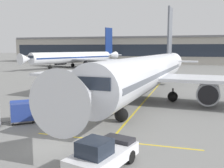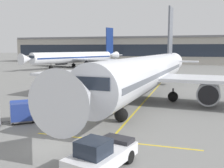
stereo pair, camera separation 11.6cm
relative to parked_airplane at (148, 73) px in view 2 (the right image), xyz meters
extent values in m
plane|color=slate|center=(-3.52, -16.99, -3.51)|extent=(600.00, 600.00, 0.00)
cylinder|color=silver|center=(-0.06, -0.71, 0.09)|extent=(6.35, 30.62, 3.92)
cube|color=slate|center=(-0.06, -0.71, 0.09)|extent=(6.30, 29.41, 0.47)
cone|color=silver|center=(-1.44, -17.82, 0.09)|extent=(4.03, 4.21, 3.73)
cone|color=silver|center=(1.42, 17.56, 0.39)|extent=(3.83, 6.52, 3.33)
cube|color=silver|center=(-7.97, 0.69, -0.49)|extent=(14.88, 7.22, 0.36)
cylinder|color=#93969E|center=(-7.04, 0.00, -1.89)|extent=(2.74, 4.13, 2.43)
cylinder|color=black|center=(-7.20, -2.02, -1.89)|extent=(2.07, 0.29, 2.07)
cube|color=silver|center=(7.98, -0.60, -0.49)|extent=(14.88, 7.22, 0.36)
cylinder|color=#93969E|center=(6.95, -1.13, -1.89)|extent=(2.74, 4.13, 2.43)
cylinder|color=black|center=(6.78, -3.15, -1.89)|extent=(2.07, 0.29, 2.07)
cube|color=slate|center=(1.29, 16.00, 5.44)|extent=(0.57, 3.66, 9.12)
cube|color=silver|center=(1.27, 15.69, 0.68)|extent=(9.98, 3.21, 0.20)
cube|color=#1E2633|center=(-1.22, -15.08, 0.68)|extent=(2.88, 1.98, 0.86)
cylinder|color=#47474C|center=(-0.79, -9.81, -2.37)|extent=(0.22, 0.22, 1.02)
sphere|color=black|center=(-0.79, -9.81, -2.88)|extent=(1.25, 1.25, 1.25)
cylinder|color=#47474C|center=(-2.87, 1.04, -2.37)|extent=(0.22, 0.22, 1.02)
sphere|color=black|center=(-2.87, 1.04, -2.88)|extent=(1.25, 1.25, 1.25)
cylinder|color=#47474C|center=(3.00, 0.56, -2.37)|extent=(0.22, 0.22, 1.02)
sphere|color=black|center=(3.00, 0.56, -2.88)|extent=(1.25, 1.25, 1.25)
cube|color=gold|center=(-4.41, -7.77, -3.01)|extent=(3.66, 3.36, 0.44)
cube|color=black|center=(-5.37, -8.07, -2.44)|extent=(0.82, 0.81, 0.70)
cylinder|color=#333338|center=(-4.84, -7.65, -2.39)|extent=(0.08, 0.08, 0.80)
cube|color=gold|center=(-3.41, -6.99, -1.95)|extent=(4.47, 3.78, 1.82)
cube|color=black|center=(-3.41, -6.99, -1.86)|extent=(4.28, 3.58, 1.67)
cube|color=#333338|center=(-3.14, -7.34, -1.83)|extent=(3.90, 3.07, 1.86)
cube|color=#333338|center=(-3.68, -6.64, -1.83)|extent=(3.90, 3.07, 1.86)
cylinder|color=black|center=(-3.02, -7.62, -3.23)|extent=(0.56, 0.50, 0.56)
cylinder|color=black|center=(-3.93, -6.46, -3.23)|extent=(0.56, 0.50, 0.56)
cylinder|color=black|center=(-4.90, -9.09, -3.23)|extent=(0.56, 0.50, 0.56)
cylinder|color=black|center=(-5.80, -7.93, -3.23)|extent=(0.56, 0.50, 0.56)
cube|color=#515156|center=(-6.88, -10.64, -3.30)|extent=(2.56, 2.50, 0.12)
cylinder|color=#4C4C51|center=(-7.92, -11.50, -3.31)|extent=(0.59, 0.50, 0.07)
cube|color=silver|center=(-6.88, -10.64, -2.49)|extent=(2.42, 2.36, 1.50)
cube|color=silver|center=(-7.14, -10.32, -1.96)|extent=(1.95, 1.81, 0.74)
cube|color=silver|center=(-7.62, -11.25, -2.49)|extent=(0.93, 1.13, 1.38)
sphere|color=black|center=(-7.93, -10.62, -3.36)|extent=(0.30, 0.30, 0.30)
sphere|color=black|center=(-7.06, -11.68, -3.36)|extent=(0.30, 0.30, 0.30)
sphere|color=black|center=(-6.69, -9.61, -3.36)|extent=(0.30, 0.30, 0.30)
sphere|color=black|center=(-5.83, -10.66, -3.36)|extent=(0.30, 0.30, 0.30)
cube|color=#515156|center=(-9.05, -12.51, -3.30)|extent=(2.56, 2.50, 0.12)
cylinder|color=#4C4C51|center=(-10.09, -13.37, -3.31)|extent=(0.59, 0.50, 0.07)
cube|color=navy|center=(-9.05, -12.51, -2.49)|extent=(2.42, 2.36, 1.50)
cube|color=navy|center=(-9.31, -12.19, -1.96)|extent=(1.95, 1.81, 0.74)
cube|color=silver|center=(-9.80, -13.12, -2.49)|extent=(0.93, 1.13, 1.38)
sphere|color=black|center=(-10.10, -12.49, -3.36)|extent=(0.30, 0.30, 0.30)
sphere|color=black|center=(-9.24, -13.55, -3.36)|extent=(0.30, 0.30, 0.30)
sphere|color=black|center=(-8.86, -11.48, -3.36)|extent=(0.30, 0.30, 0.30)
sphere|color=black|center=(-8.00, -12.53, -3.36)|extent=(0.30, 0.30, 0.30)
cube|color=silver|center=(0.55, -18.95, -2.83)|extent=(3.20, 4.80, 0.70)
cube|color=#1E2633|center=(0.34, -19.69, -2.08)|extent=(1.83, 1.88, 0.80)
cube|color=#28282D|center=(0.99, -17.36, -2.36)|extent=(1.98, 1.41, 0.24)
cylinder|color=black|center=(1.80, -17.88, -3.13)|extent=(0.47, 0.81, 0.76)
cylinder|color=black|center=(0.02, -17.39, -3.13)|extent=(0.47, 0.81, 0.76)
cylinder|color=black|center=(-0.70, -20.01, -3.13)|extent=(0.47, 0.81, 0.76)
cylinder|color=#333847|center=(-6.42, -10.46, -3.08)|extent=(0.15, 0.15, 0.86)
cylinder|color=#333847|center=(-6.60, -10.42, -3.08)|extent=(0.15, 0.15, 0.86)
cube|color=yellow|center=(-6.51, -10.44, -2.36)|extent=(0.42, 0.31, 0.58)
cube|color=white|center=(-6.54, -10.56, -2.36)|extent=(0.34, 0.08, 0.08)
sphere|color=tan|center=(-6.51, -10.44, -1.95)|extent=(0.21, 0.21, 0.21)
sphere|color=yellow|center=(-6.51, -10.44, -1.88)|extent=(0.23, 0.23, 0.23)
cylinder|color=yellow|center=(-6.28, -10.49, -2.40)|extent=(0.09, 0.09, 0.56)
cylinder|color=yellow|center=(-6.75, -10.39, -2.40)|extent=(0.09, 0.09, 0.56)
cylinder|color=black|center=(-4.43, -11.63, -3.08)|extent=(0.15, 0.15, 0.86)
cylinder|color=black|center=(-4.28, -11.54, -3.08)|extent=(0.15, 0.15, 0.86)
cube|color=orange|center=(-4.36, -11.58, -2.36)|extent=(0.45, 0.40, 0.58)
cube|color=white|center=(-4.42, -11.47, -2.36)|extent=(0.30, 0.18, 0.08)
sphere|color=brown|center=(-4.36, -11.58, -1.95)|extent=(0.21, 0.21, 0.21)
sphere|color=yellow|center=(-4.36, -11.58, -1.88)|extent=(0.23, 0.23, 0.23)
cylinder|color=orange|center=(-4.57, -11.70, -2.40)|extent=(0.09, 0.09, 0.56)
cylinder|color=orange|center=(-4.15, -11.47, -2.40)|extent=(0.09, 0.09, 0.56)
cylinder|color=#514C42|center=(-8.07, -9.87, -3.08)|extent=(0.15, 0.15, 0.86)
cylinder|color=#514C42|center=(-7.97, -9.72, -3.08)|extent=(0.15, 0.15, 0.86)
cube|color=yellow|center=(-8.02, -9.80, -2.36)|extent=(0.41, 0.45, 0.58)
cube|color=white|center=(-8.13, -9.73, -2.36)|extent=(0.19, 0.29, 0.08)
sphere|color=brown|center=(-8.02, -9.80, -1.95)|extent=(0.21, 0.21, 0.21)
sphere|color=yellow|center=(-8.02, -9.80, -1.88)|extent=(0.23, 0.23, 0.23)
cylinder|color=yellow|center=(-8.15, -10.00, -2.40)|extent=(0.09, 0.09, 0.56)
cylinder|color=yellow|center=(-7.89, -9.59, -2.40)|extent=(0.09, 0.09, 0.56)
cylinder|color=black|center=(-6.12, -8.88, -3.08)|extent=(0.15, 0.15, 0.86)
cylinder|color=black|center=(-5.98, -8.99, -3.08)|extent=(0.15, 0.15, 0.86)
cube|color=orange|center=(-6.05, -8.93, -2.36)|extent=(0.45, 0.42, 0.58)
cube|color=white|center=(-5.97, -8.83, -2.36)|extent=(0.27, 0.22, 0.08)
sphere|color=tan|center=(-6.05, -8.93, -1.95)|extent=(0.21, 0.21, 0.21)
sphere|color=yellow|center=(-6.05, -8.93, -1.88)|extent=(0.23, 0.23, 0.23)
cylinder|color=orange|center=(-6.24, -8.78, -2.40)|extent=(0.09, 0.09, 0.56)
cylinder|color=orange|center=(-5.86, -9.08, -2.40)|extent=(0.09, 0.09, 0.56)
cube|color=black|center=(-5.36, -2.30, -3.48)|extent=(0.61, 0.61, 0.05)
cone|color=orange|center=(-5.36, -2.30, -3.13)|extent=(0.49, 0.49, 0.65)
cylinder|color=white|center=(-5.36, -2.30, -3.10)|extent=(0.27, 0.27, 0.08)
cube|color=black|center=(-6.09, -1.91, -3.48)|extent=(0.64, 0.64, 0.05)
cone|color=orange|center=(-6.09, -1.91, -3.12)|extent=(0.51, 0.51, 0.67)
cylinder|color=white|center=(-6.09, -1.91, -3.09)|extent=(0.28, 0.28, 0.08)
cube|color=black|center=(-6.08, -4.51, -3.48)|extent=(0.56, 0.56, 0.05)
cone|color=orange|center=(-6.08, -4.51, -3.16)|extent=(0.45, 0.45, 0.59)
cylinder|color=white|center=(-6.08, -4.51, -3.13)|extent=(0.25, 0.25, 0.07)
cube|color=yellow|center=(-0.34, -0.71, -3.50)|extent=(0.20, 110.00, 0.01)
cube|color=yellow|center=(-0.06, -14.73, -3.50)|extent=(12.00, 0.20, 0.01)
cube|color=#A8A399|center=(-14.04, 84.88, 1.81)|extent=(119.27, 19.67, 10.63)
cube|color=#1E2633|center=(-14.04, 74.99, 2.07)|extent=(115.69, 0.10, 4.78)
cube|color=slate|center=(-14.04, 82.91, 7.47)|extent=(118.08, 16.72, 0.70)
cylinder|color=silver|center=(-32.02, 48.70, -0.04)|extent=(15.92, 32.04, 3.48)
cube|color=navy|center=(-32.02, 48.70, -0.04)|extent=(15.44, 30.83, 0.42)
cone|color=silver|center=(-39.04, 31.74, -0.04)|extent=(4.38, 4.48, 3.31)
cone|color=silver|center=(-24.61, 66.63, 0.22)|extent=(4.86, 6.28, 2.96)
cube|color=silver|center=(-39.64, 52.75, -0.56)|extent=(17.13, 12.17, 0.36)
cylinder|color=#93969E|center=(-38.67, 51.63, -1.82)|extent=(3.64, 4.82, 2.16)
cylinder|color=black|center=(-39.52, 49.59, -1.82)|extent=(1.74, 0.81, 1.83)
cube|color=silver|center=(-23.77, 46.19, -0.56)|extent=(17.13, 12.17, 0.36)
cylinder|color=#93969E|center=(-25.25, 46.08, -1.82)|extent=(3.64, 4.82, 2.16)
cylinder|color=black|center=(-26.09, 44.03, -1.82)|extent=(1.74, 0.81, 1.83)
cube|color=navy|center=(-25.14, 65.34, 5.64)|extent=(1.78, 3.79, 9.97)
cube|color=silver|center=(-25.25, 65.08, 0.48)|extent=(10.94, 6.56, 0.20)
cube|color=#1E2633|center=(-38.11, 33.99, 0.48)|extent=(2.85, 2.38, 0.77)
cylinder|color=#47474C|center=(-35.83, 39.49, -2.32)|extent=(0.22, 0.22, 1.07)
sphere|color=black|center=(-35.83, 39.49, -2.85)|extent=(1.31, 1.31, 1.31)
cylinder|color=#47474C|center=(-33.80, 51.23, -2.32)|extent=(0.22, 0.22, 1.07)
sphere|color=black|center=(-33.80, 51.23, -2.85)|extent=(1.31, 1.31, 1.31)
cylinder|color=#47474C|center=(-28.98, 49.24, -2.32)|extent=(0.22, 0.22, 1.07)
sphere|color=black|center=(-28.98, 49.24, -2.85)|extent=(1.31, 1.31, 1.31)
camera|label=1|loc=(4.83, -31.76, 2.96)|focal=42.21mm
camera|label=2|loc=(4.94, -31.73, 2.96)|focal=42.21mm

